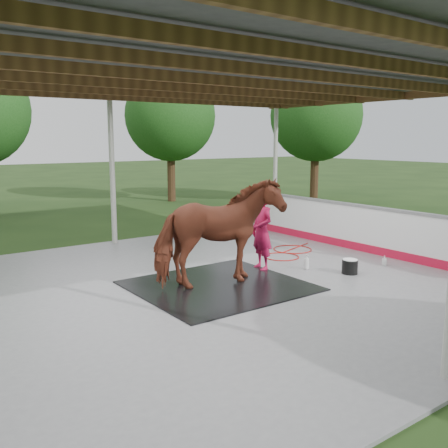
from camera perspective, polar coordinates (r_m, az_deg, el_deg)
ground at (r=9.68m, az=-0.92°, el=-7.15°), size 100.00×100.00×0.00m
concrete_slab at (r=9.68m, az=-0.92°, el=-7.00°), size 12.00×10.00×0.05m
pavilion_structure at (r=9.33m, az=-0.98°, el=16.84°), size 12.60×10.60×4.05m
dasher_board at (r=12.69m, az=16.31°, el=-0.72°), size 0.16×8.00×1.15m
tree_belt at (r=10.22m, az=-2.56°, el=15.21°), size 28.00×28.00×5.80m
rubber_mat at (r=9.52m, az=-0.61°, el=-7.06°), size 3.04×2.85×0.02m
horse at (r=9.28m, az=-0.62°, el=-1.03°), size 2.51×1.41×2.01m
handler at (r=10.58m, az=4.37°, el=-0.76°), size 0.48×0.66×1.68m
wash_bucket at (r=10.67m, az=14.18°, el=-4.70°), size 0.33×0.33×0.30m
soap_bottle_a at (r=10.83m, az=9.40°, el=-4.29°), size 0.12×0.12×0.32m
soap_bottle_b at (r=11.58m, az=17.86°, el=-3.98°), size 0.14×0.14×0.22m
hose_coil at (r=12.34m, az=7.34°, el=-3.21°), size 2.02×1.32×0.02m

